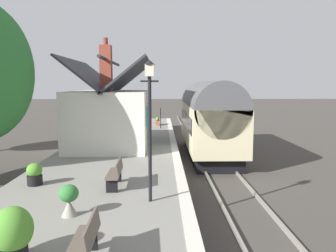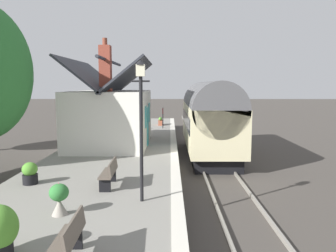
# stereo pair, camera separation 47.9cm
# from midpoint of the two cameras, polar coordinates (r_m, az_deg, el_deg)

# --- Properties ---
(ground_plane) EXTENTS (160.00, 160.00, 0.00)m
(ground_plane) POSITION_cam_midpoint_polar(r_m,az_deg,el_deg) (17.12, 4.39, -6.86)
(ground_plane) COLOR #423D38
(platform) EXTENTS (32.00, 6.10, 0.81)m
(platform) POSITION_cam_midpoint_polar(r_m,az_deg,el_deg) (17.12, -9.28, -5.53)
(platform) COLOR gray
(platform) RESTS_ON ground
(platform_edge_coping) EXTENTS (32.00, 0.36, 0.02)m
(platform_edge_coping) POSITION_cam_midpoint_polar(r_m,az_deg,el_deg) (16.87, 0.41, -4.18)
(platform_edge_coping) COLOR beige
(platform_edge_coping) RESTS_ON platform
(rail_near) EXTENTS (52.00, 0.08, 0.14)m
(rail_near) POSITION_cam_midpoint_polar(r_m,az_deg,el_deg) (17.34, 9.76, -6.53)
(rail_near) COLOR gray
(rail_near) RESTS_ON ground
(rail_far) EXTENTS (52.00, 0.08, 0.14)m
(rail_far) POSITION_cam_midpoint_polar(r_m,az_deg,el_deg) (17.12, 4.99, -6.62)
(rail_far) COLOR gray
(rail_far) RESTS_ON ground
(train) EXTENTS (8.82, 2.73, 4.32)m
(train) POSITION_cam_midpoint_polar(r_m,az_deg,el_deg) (19.14, 6.45, 1.34)
(train) COLOR black
(train) RESTS_ON ground
(station_building) EXTENTS (6.78, 4.23, 5.62)m
(station_building) POSITION_cam_midpoint_polar(r_m,az_deg,el_deg) (18.49, -10.46, 1.78)
(station_building) COLOR silver
(station_building) RESTS_ON platform
(bench_near_building) EXTENTS (1.41, 0.48, 0.88)m
(bench_near_building) POSITION_cam_midpoint_polar(r_m,az_deg,el_deg) (6.65, -16.13, -18.50)
(bench_near_building) COLOR brown
(bench_near_building) RESTS_ON platform
(bench_platform_end) EXTENTS (1.41, 0.46, 0.88)m
(bench_platform_end) POSITION_cam_midpoint_polar(r_m,az_deg,el_deg) (11.01, -10.24, -7.96)
(bench_platform_end) COLOR brown
(bench_platform_end) RESTS_ON platform
(planter_edge_far) EXTENTS (0.43, 0.43, 0.73)m
(planter_edge_far) POSITION_cam_midpoint_polar(r_m,az_deg,el_deg) (24.76, -6.08, 0.23)
(planter_edge_far) COLOR black
(planter_edge_far) RESTS_ON platform
(planter_bench_left) EXTENTS (1.08, 0.32, 0.66)m
(planter_bench_left) POSITION_cam_midpoint_polar(r_m,az_deg,el_deg) (27.36, -2.31, 0.83)
(planter_bench_left) COLOR #9E5138
(planter_bench_left) RESTS_ON platform
(planter_by_door) EXTENTS (0.49, 0.49, 0.86)m
(planter_by_door) POSITION_cam_midpoint_polar(r_m,az_deg,el_deg) (9.00, -18.24, -11.90)
(planter_by_door) COLOR gray
(planter_by_door) RESTS_ON platform
(planter_bench_right) EXTENTS (0.77, 0.77, 1.03)m
(planter_bench_right) POSITION_cam_midpoint_polar(r_m,az_deg,el_deg) (7.33, -27.01, -16.01)
(planter_bench_right) COLOR black
(planter_bench_right) RESTS_ON platform
(planter_corner_building) EXTENTS (0.50, 0.50, 0.74)m
(planter_corner_building) POSITION_cam_midpoint_polar(r_m,az_deg,el_deg) (12.03, -23.13, -7.65)
(planter_corner_building) COLOR black
(planter_corner_building) RESTS_ON platform
(lamp_post_platform) EXTENTS (0.32, 0.50, 4.00)m
(lamp_post_platform) POSITION_cam_midpoint_polar(r_m,az_deg,el_deg) (9.18, -4.68, 3.63)
(lamp_post_platform) COLOR black
(lamp_post_platform) RESTS_ON platform
(station_sign_board) EXTENTS (0.96, 0.06, 1.57)m
(station_sign_board) POSITION_cam_midpoint_polar(r_m,az_deg,el_deg) (25.50, -1.83, 2.34)
(station_sign_board) COLOR black
(station_sign_board) RESTS_ON platform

